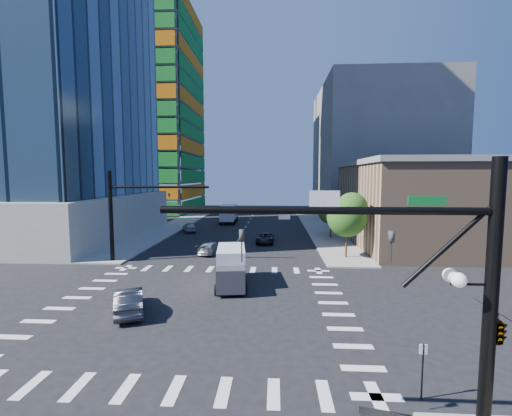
{
  "coord_description": "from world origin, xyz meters",
  "views": [
    {
      "loc": [
        5.02,
        -21.83,
        8.56
      ],
      "look_at": [
        3.34,
        8.0,
        5.84
      ],
      "focal_mm": 24.0,
      "sensor_mm": 36.0,
      "label": 1
    }
  ],
  "objects": [
    {
      "name": "box_truck_far",
      "position": [
        -3.56,
        41.05,
        1.51
      ],
      "size": [
        2.86,
        6.56,
        3.42
      ],
      "rotation": [
        0.0,
        0.0,
        3.15
      ],
      "color": "black",
      "rests_on": "ground"
    },
    {
      "name": "tree_north",
      "position": [
        12.93,
        25.9,
        3.99
      ],
      "size": [
        3.54,
        3.52,
        5.78
      ],
      "color": "#382316",
      "rests_on": "sidewalk_ne"
    },
    {
      "name": "commercial_building",
      "position": [
        25.0,
        22.0,
        5.31
      ],
      "size": [
        20.5,
        22.5,
        10.6
      ],
      "color": "#997658",
      "rests_on": "ground"
    },
    {
      "name": "box_truck_near",
      "position": [
        1.59,
        4.28,
        1.28
      ],
      "size": [
        2.97,
        5.75,
        2.89
      ],
      "rotation": [
        0.0,
        0.0,
        0.12
      ],
      "color": "black",
      "rests_on": "ground"
    },
    {
      "name": "car_sb_cross",
      "position": [
        -4.19,
        -1.3,
        0.77
      ],
      "size": [
        3.32,
        4.95,
        1.54
      ],
      "primitive_type": "imported",
      "rotation": [
        0.0,
        0.0,
        3.54
      ],
      "color": "#434347",
      "rests_on": "ground"
    },
    {
      "name": "car_sb_near",
      "position": [
        -2.01,
        15.53,
        0.65
      ],
      "size": [
        3.19,
        4.83,
        1.3
      ],
      "primitive_type": "imported",
      "rotation": [
        0.0,
        0.0,
        2.81
      ],
      "color": "#B2B2B2",
      "rests_on": "ground"
    },
    {
      "name": "signal_mast_nw",
      "position": [
        -10.0,
        11.5,
        5.49
      ],
      "size": [
        10.2,
        0.4,
        9.0
      ],
      "color": "black",
      "rests_on": "sidewalk_nw"
    },
    {
      "name": "car_nb_far",
      "position": [
        3.74,
        21.9,
        0.65
      ],
      "size": [
        2.29,
        4.73,
        1.3
      ],
      "primitive_type": "imported",
      "rotation": [
        0.0,
        0.0,
        -0.03
      ],
      "color": "black",
      "rests_on": "ground"
    },
    {
      "name": "bg_building_ne",
      "position": [
        27.0,
        55.0,
        14.0
      ],
      "size": [
        24.0,
        30.0,
        28.0
      ],
      "primitive_type": "cube",
      "color": "slate",
      "rests_on": "ground"
    },
    {
      "name": "car_sb_mid",
      "position": [
        -8.37,
        30.42,
        0.73
      ],
      "size": [
        3.24,
        4.6,
        1.46
      ],
      "primitive_type": "imported",
      "rotation": [
        0.0,
        0.0,
        3.54
      ],
      "color": "#97989E",
      "rests_on": "ground"
    },
    {
      "name": "tree_south",
      "position": [
        12.63,
        13.9,
        4.69
      ],
      "size": [
        4.16,
        4.16,
        6.82
      ],
      "color": "#382316",
      "rests_on": "sidewalk_ne"
    },
    {
      "name": "ground",
      "position": [
        0.0,
        0.0,
        0.0
      ],
      "size": [
        160.0,
        160.0,
        0.0
      ],
      "primitive_type": "plane",
      "color": "black",
      "rests_on": "ground"
    },
    {
      "name": "sidewalk_nw",
      "position": [
        -12.5,
        40.0,
        0.07
      ],
      "size": [
        5.0,
        60.0,
        0.15
      ],
      "primitive_type": "cube",
      "color": "gray",
      "rests_on": "ground"
    },
    {
      "name": "road_markings",
      "position": [
        0.0,
        0.0,
        0.01
      ],
      "size": [
        20.0,
        20.0,
        0.01
      ],
      "primitive_type": "cube",
      "color": "silver",
      "rests_on": "ground"
    },
    {
      "name": "sidewalk_ne",
      "position": [
        12.5,
        40.0,
        0.07
      ],
      "size": [
        5.0,
        60.0,
        0.15
      ],
      "primitive_type": "cube",
      "color": "gray",
      "rests_on": "ground"
    },
    {
      "name": "signal_mast_se",
      "position": [
        10.6,
        -11.5,
        5.01
      ],
      "size": [
        10.51,
        2.48,
        9.0
      ],
      "color": "black",
      "rests_on": "sidewalk_se"
    },
    {
      "name": "construction_building",
      "position": [
        -27.41,
        61.93,
        24.61
      ],
      "size": [
        25.16,
        34.5,
        70.6
      ],
      "color": "slate",
      "rests_on": "ground"
    },
    {
      "name": "no_parking_sign",
      "position": [
        10.7,
        -9.0,
        1.38
      ],
      "size": [
        0.3,
        0.06,
        2.2
      ],
      "color": "black",
      "rests_on": "ground"
    }
  ]
}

